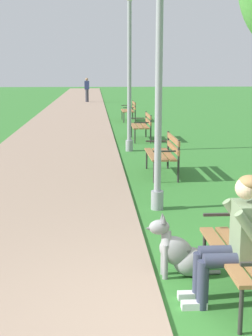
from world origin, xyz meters
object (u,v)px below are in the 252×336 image
(person_seated_on_near_bench, at_px, (235,235))
(dog_grey, at_px, (181,253))
(park_bench_mid, at_px, (164,151))
(lamp_post_near, at_px, (159,81))
(pedestrian_distant, at_px, (87,90))
(lamp_post_mid, at_px, (129,70))
(park_bench_furthest, at_px, (130,109))
(park_bench_far, at_px, (143,124))
(park_bench_near, at_px, (252,247))

(person_seated_on_near_bench, relative_size, dog_grey, 1.50)
(park_bench_mid, bearing_deg, person_seated_on_near_bench, -91.61)
(lamp_post_near, xyz_separation_m, pedestrian_distant, (-1.47, 25.88, -1.18))
(person_seated_on_near_bench, relative_size, lamp_post_mid, 0.29)
(dog_grey, bearing_deg, lamp_post_mid, 89.75)
(park_bench_furthest, distance_m, lamp_post_near, 13.68)
(lamp_post_mid, bearing_deg, park_bench_far, 74.66)
(park_bench_furthest, xyz_separation_m, lamp_post_near, (-0.54, -13.58, 1.51))
(lamp_post_mid, bearing_deg, park_bench_furthest, 85.76)
(lamp_post_mid, bearing_deg, dog_grey, -90.25)
(pedestrian_distant, bearing_deg, park_bench_near, -86.07)
(park_bench_furthest, xyz_separation_m, pedestrian_distant, (-2.02, 12.30, 0.33))
(lamp_post_near, relative_size, pedestrian_distant, 2.37)
(park_bench_near, bearing_deg, park_bench_far, 89.96)
(lamp_post_near, bearing_deg, lamp_post_mid, 90.43)
(park_bench_mid, relative_size, pedestrian_distant, 0.91)
(park_bench_mid, xyz_separation_m, park_bench_far, (0.05, 5.22, 0.00))
(lamp_post_mid, bearing_deg, person_seated_on_near_bench, -87.72)
(dog_grey, xyz_separation_m, pedestrian_distant, (-1.39, 28.45, 0.58))
(park_bench_mid, distance_m, dog_grey, 5.13)
(park_bench_furthest, bearing_deg, dog_grey, -92.21)
(park_bench_mid, distance_m, lamp_post_mid, 3.61)
(park_bench_near, height_order, park_bench_mid, same)
(dog_grey, xyz_separation_m, lamp_post_mid, (0.04, 8.24, 1.93))
(park_bench_far, bearing_deg, person_seated_on_near_bench, -91.12)
(person_seated_on_near_bench, xyz_separation_m, pedestrian_distant, (-1.78, 29.09, 0.16))
(park_bench_mid, height_order, pedestrian_distant, pedestrian_distant)
(pedestrian_distant, bearing_deg, person_seated_on_near_bench, -86.49)
(park_bench_far, height_order, park_bench_furthest, same)
(park_bench_mid, height_order, person_seated_on_near_bench, person_seated_on_near_bench)
(lamp_post_near, height_order, lamp_post_mid, lamp_post_mid)
(park_bench_near, xyz_separation_m, person_seated_on_near_bench, (-0.21, -0.12, 0.17))
(park_bench_far, distance_m, lamp_post_mid, 2.73)
(park_bench_furthest, height_order, person_seated_on_near_bench, person_seated_on_near_bench)
(park_bench_far, bearing_deg, pedestrian_distant, 96.29)
(park_bench_near, xyz_separation_m, lamp_post_mid, (-0.56, 8.76, 1.68))
(park_bench_near, bearing_deg, park_bench_mid, 90.47)
(park_bench_mid, xyz_separation_m, dog_grey, (-0.55, -5.09, -0.25))
(dog_grey, bearing_deg, park_bench_mid, 83.83)
(lamp_post_near, xyz_separation_m, lamp_post_mid, (-0.04, 5.68, 0.17))
(park_bench_near, bearing_deg, lamp_post_mid, 93.66)
(person_seated_on_near_bench, height_order, lamp_post_near, lamp_post_near)
(park_bench_far, distance_m, pedestrian_distant, 18.25)
(pedestrian_distant, bearing_deg, lamp_post_near, -86.74)
(park_bench_near, bearing_deg, lamp_post_near, 99.54)
(park_bench_mid, bearing_deg, park_bench_far, 89.42)
(park_bench_furthest, bearing_deg, park_bench_mid, -90.37)
(park_bench_near, relative_size, park_bench_mid, 1.00)
(dog_grey, distance_m, pedestrian_distant, 28.49)
(park_bench_far, bearing_deg, park_bench_furthest, 89.82)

